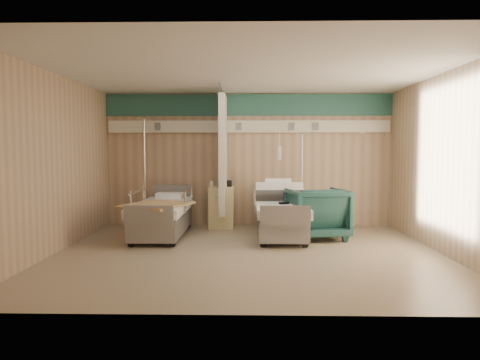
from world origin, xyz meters
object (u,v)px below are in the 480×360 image
(visitor_armchair, at_px, (317,213))
(iv_stand_left, at_px, (145,205))
(bed_left, at_px, (162,219))
(iv_stand_right, at_px, (302,209))
(bedside_cabinet, at_px, (221,207))
(bed_right, at_px, (280,220))

(visitor_armchair, height_order, iv_stand_left, iv_stand_left)
(iv_stand_left, bearing_deg, bed_left, -59.29)
(visitor_armchair, bearing_deg, bed_left, -12.08)
(iv_stand_right, bearing_deg, bed_left, -162.09)
(bedside_cabinet, height_order, iv_stand_left, iv_stand_left)
(bedside_cabinet, xyz_separation_m, iv_stand_left, (-1.58, -0.00, 0.04))
(bed_left, relative_size, iv_stand_left, 0.96)
(bed_left, bearing_deg, bed_right, 0.00)
(bed_right, xyz_separation_m, bedside_cabinet, (-1.15, 0.90, 0.11))
(bed_right, relative_size, bedside_cabinet, 2.54)
(iv_stand_right, height_order, iv_stand_left, iv_stand_left)
(bed_left, relative_size, bedside_cabinet, 2.54)
(bedside_cabinet, distance_m, visitor_armchair, 2.07)
(bedside_cabinet, distance_m, iv_stand_left, 1.58)
(bed_right, bearing_deg, iv_stand_left, 161.78)
(bed_right, relative_size, visitor_armchair, 2.12)
(bed_right, relative_size, iv_stand_left, 0.96)
(bed_left, relative_size, visitor_armchair, 2.12)
(bed_right, relative_size, iv_stand_right, 1.12)
(iv_stand_right, bearing_deg, bed_right, -119.81)
(bed_right, distance_m, iv_stand_left, 2.88)
(bed_right, xyz_separation_m, iv_stand_left, (-2.73, 0.90, 0.15))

